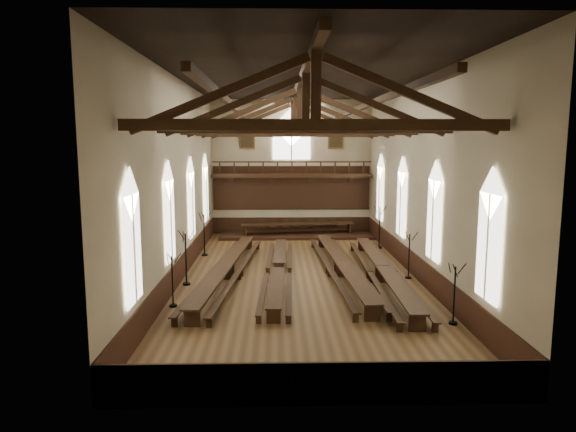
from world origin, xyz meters
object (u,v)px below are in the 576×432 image
at_px(candelabrum_left_mid, 186,268).
at_px(candelabrum_right_far, 379,235).
at_px(candelabrum_right_mid, 409,264).
at_px(refectory_row_d, 383,269).
at_px(high_table, 298,225).
at_px(candelabrum_left_far, 204,243).
at_px(candelabrum_left_near, 173,290).
at_px(candelabrum_right_near, 454,306).
at_px(refectory_row_c, 341,264).
at_px(refectory_row_b, 278,269).
at_px(refectory_row_a, 227,267).
at_px(dais, 298,235).

xyz_separation_m(candelabrum_left_mid, candelabrum_right_far, (11.10, 8.41, 0.03)).
bearing_deg(candelabrum_right_mid, refectory_row_d, -164.21).
height_order(high_table, candelabrum_left_far, candelabrum_left_far).
distance_m(candelabrum_right_mid, candelabrum_right_far, 7.47).
distance_m(candelabrum_left_near, candelabrum_right_near, 11.35).
height_order(refectory_row_c, candelabrum_right_far, candelabrum_right_far).
bearing_deg(candelabrum_right_far, refectory_row_d, -100.02).
height_order(candelabrum_left_mid, candelabrum_left_far, candelabrum_left_far).
bearing_deg(refectory_row_c, refectory_row_b, -170.64).
relative_size(refectory_row_a, dais, 1.31).
bearing_deg(dais, high_table, -96.24).
relative_size(refectory_row_d, candelabrum_right_mid, 6.09).
bearing_deg(candelabrum_right_mid, candelabrum_right_far, 90.00).
bearing_deg(refectory_row_d, refectory_row_b, 173.49).
bearing_deg(candelabrum_left_mid, refectory_row_d, 3.19).
bearing_deg(high_table, candelabrum_left_near, -110.49).
distance_m(refectory_row_b, refectory_row_d, 5.27).
relative_size(dais, candelabrum_left_mid, 4.23).
xyz_separation_m(high_table, candelabrum_right_mid, (5.11, -11.77, -0.12)).
bearing_deg(dais, refectory_row_b, -97.42).
relative_size(refectory_row_d, candelabrum_right_far, 5.26).
height_order(candelabrum_left_near, candelabrum_left_mid, candelabrum_left_mid).
bearing_deg(candelabrum_right_near, refectory_row_a, 142.88).
distance_m(candelabrum_left_mid, candelabrum_right_near, 12.48).
bearing_deg(refectory_row_b, candelabrum_right_far, 47.68).
bearing_deg(high_table, refectory_row_a, -109.78).
height_order(candelabrum_right_near, candelabrum_right_far, candelabrum_right_far).
bearing_deg(candelabrum_left_mid, high_table, 64.77).
bearing_deg(candelabrum_left_far, refectory_row_d, -31.31).
bearing_deg(candelabrum_left_far, candelabrum_right_far, 10.01).
relative_size(refectory_row_c, dais, 1.30).
bearing_deg(candelabrum_left_far, refectory_row_a, -70.07).
xyz_separation_m(high_table, candelabrum_right_near, (5.11, -18.41, -0.13)).
height_order(refectory_row_d, dais, refectory_row_d).
bearing_deg(refectory_row_d, refectory_row_c, 149.88).
relative_size(high_table, candelabrum_right_near, 3.51).
distance_m(refectory_row_a, candelabrum_left_mid, 2.28).
height_order(refectory_row_b, refectory_row_d, refectory_row_d).
bearing_deg(high_table, candelabrum_left_mid, -115.23).
xyz_separation_m(dais, candelabrum_right_mid, (5.11, -11.77, 0.64)).
xyz_separation_m(candelabrum_left_mid, candelabrum_right_near, (11.10, -5.71, -0.09)).
relative_size(candelabrum_right_near, candelabrum_right_mid, 0.98).
xyz_separation_m(refectory_row_c, candelabrum_left_mid, (-7.75, -1.68, 0.24)).
xyz_separation_m(refectory_row_a, high_table, (4.11, 11.43, 0.28)).
relative_size(refectory_row_a, candelabrum_right_mid, 6.16).
bearing_deg(candelabrum_right_far, candelabrum_left_mid, -142.86).
distance_m(high_table, candelabrum_right_mid, 12.83).
xyz_separation_m(refectory_row_d, candelabrum_right_near, (1.39, -6.25, 0.15)).
bearing_deg(candelabrum_right_far, refectory_row_a, -142.28).
xyz_separation_m(high_table, candelabrum_right_far, (5.11, -4.29, -0.01)).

